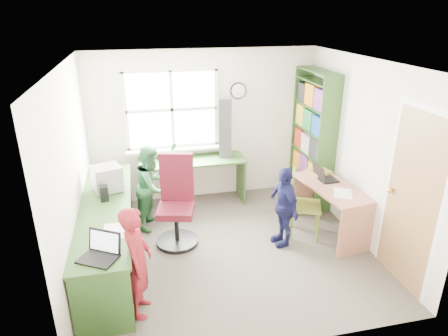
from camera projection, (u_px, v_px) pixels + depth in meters
name	position (u px, v px, depth m)	size (l,w,h in m)	color
room	(228.00, 160.00, 4.92)	(3.64, 3.44, 2.44)	#443E35
l_desk	(123.00, 242.00, 4.59)	(2.38, 2.95, 0.75)	#2E5321
right_desk	(330.00, 199.00, 5.49)	(0.73, 1.30, 0.71)	#AC6E56
bookshelf	(313.00, 141.00, 6.31)	(0.30, 1.02, 2.10)	#2E5321
swivel_chair	(177.00, 206.00, 5.28)	(0.68, 0.68, 1.21)	black
wooden_chair	(300.00, 201.00, 5.43)	(0.54, 0.54, 0.94)	olive
crt_monitor	(107.00, 179.00, 5.12)	(0.42, 0.40, 0.34)	#A2A1A5
laptop_left	(101.00, 251.00, 3.80)	(0.44, 0.42, 0.24)	black
laptop_right	(323.00, 176.00, 5.60)	(0.29, 0.35, 0.23)	black
speaker_a	(104.00, 193.00, 4.88)	(0.11, 0.11, 0.19)	black
speaker_b	(110.00, 174.00, 5.47)	(0.11, 0.11, 0.18)	black
cd_tower	(225.00, 128.00, 6.20)	(0.22, 0.21, 0.94)	black
game_box	(319.00, 172.00, 5.81)	(0.35, 0.35, 0.06)	red
paper_a	(114.00, 231.00, 4.25)	(0.24, 0.33, 0.00)	silver
paper_b	(343.00, 193.00, 5.20)	(0.34, 0.39, 0.00)	silver
potted_plant	(172.00, 152.00, 6.14)	(0.16, 0.13, 0.30)	#2A6A35
person_red	(137.00, 262.00, 3.98)	(0.44, 0.29, 1.21)	maroon
person_green	(152.00, 187.00, 5.65)	(0.59, 0.46, 1.21)	#2B6D37
person_navy	(284.00, 206.00, 5.21)	(0.64, 0.27, 1.10)	#14153F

